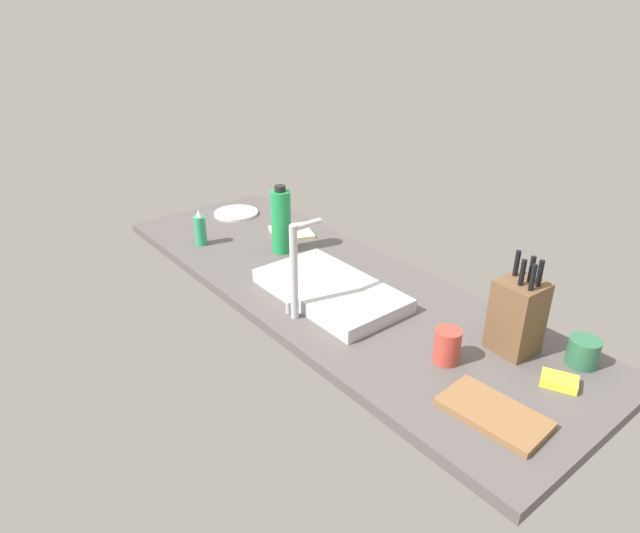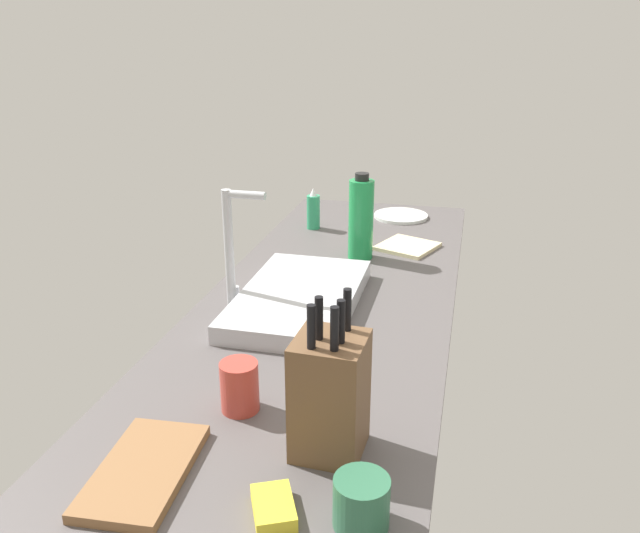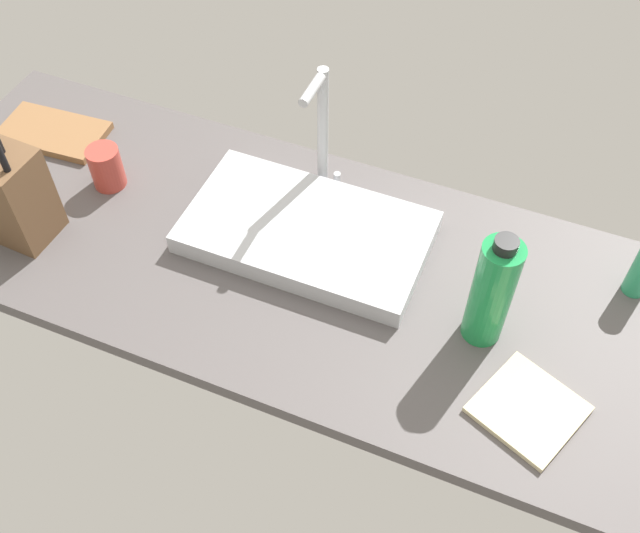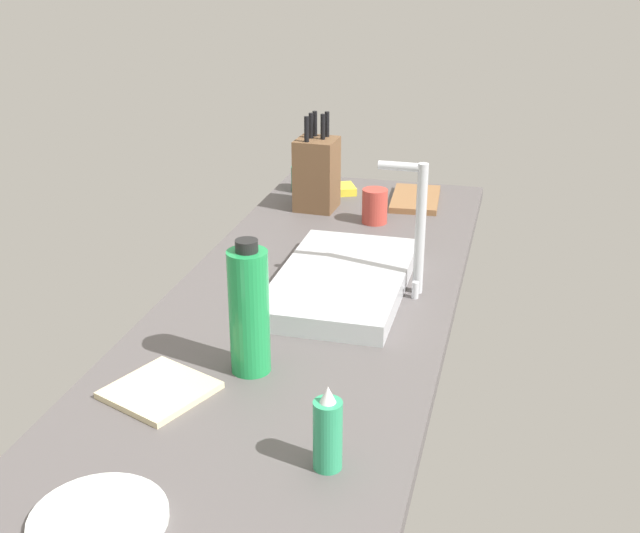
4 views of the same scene
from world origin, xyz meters
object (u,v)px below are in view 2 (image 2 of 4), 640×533
water_bottle (361,219)px  dinner_plate (401,216)px  sink_basin (299,298)px  faucet (232,242)px  dish_sponge (273,508)px  cutting_board (144,470)px  ceramic_cup (361,502)px  knife_block (330,394)px  soap_bottle (313,211)px  dish_towel (408,246)px  coffee_mug (240,386)px

water_bottle → dinner_plate: water_bottle is taller
sink_basin → dinner_plate: sink_basin is taller
faucet → dish_sponge: faucet is taller
cutting_board → ceramic_cup: ceramic_cup is taller
sink_basin → knife_block: (-55.81, -20.74, 8.65)cm
soap_bottle → dish_sponge: size_ratio=1.64×
dinner_plate → cutting_board: bearing=171.6°
water_bottle → ceramic_cup: water_bottle is taller
faucet → dish_towel: faucet is taller
dish_sponge → faucet: bearing=24.9°
coffee_mug → cutting_board: bearing=158.1°
dinner_plate → soap_bottle: bearing=126.0°
cutting_board → soap_bottle: soap_bottle is taller
faucet → coffee_mug: 49.53cm
dinner_plate → dish_towel: size_ratio=1.19×
water_bottle → cutting_board: bearing=171.8°
soap_bottle → water_bottle: size_ratio=0.55×
cutting_board → coffee_mug: bearing=-21.9°
soap_bottle → dish_sponge: 142.05cm
ceramic_cup → cutting_board: bearing=86.2°
water_bottle → dish_towel: water_bottle is taller
cutting_board → dish_sponge: size_ratio=2.77×
cutting_board → dinner_plate: size_ratio=1.24×
coffee_mug → dish_sponge: bearing=-150.0°
faucet → dish_sponge: bearing=-155.1°
water_bottle → dinner_plate: size_ratio=1.33×
water_bottle → soap_bottle: bearing=39.9°
faucet → soap_bottle: size_ratio=2.09×
water_bottle → knife_block: bearing=-172.9°
dish_towel → water_bottle: bearing=132.3°
cutting_board → dish_sponge: bearing=-98.6°
dish_towel → dinner_plate: bearing=10.4°
faucet → dish_sponge: size_ratio=3.43×
dish_towel → dish_sponge: 125.54cm
knife_block → dish_sponge: knife_block is taller
sink_basin → coffee_mug: bearing=-178.1°
ceramic_cup → faucet: bearing=33.5°
faucet → water_bottle: size_ratio=1.15×
water_bottle → dish_towel: bearing=-47.7°
water_bottle → dish_towel: 21.82cm
ceramic_cup → dish_sponge: 13.39cm
faucet → knife_block: faucet is taller
faucet → cutting_board: (-66.14, -9.14, -16.48)cm
sink_basin → dish_sponge: sink_basin is taller
knife_block → water_bottle: knife_block is taller
faucet → dish_towel: bearing=-34.6°
sink_basin → dish_towel: sink_basin is taller
water_bottle → coffee_mug: size_ratio=2.70×
cutting_board → soap_bottle: size_ratio=1.69×
soap_bottle → ceramic_cup: (-137.87, -41.99, -2.54)cm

